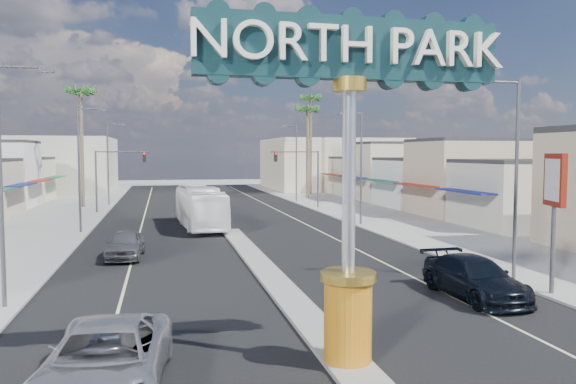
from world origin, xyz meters
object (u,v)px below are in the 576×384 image
traffic_signal_left (116,169)px  streetlight_r_mid (359,162)px  streetlight_r_near (513,169)px  palm_right_far (311,104)px  traffic_signal_right (301,168)px  gateway_sign (349,148)px  palm_right_mid (308,114)px  car_parked_left (125,244)px  streetlight_l_mid (81,163)px  city_bus (200,207)px  palm_left_far (81,98)px  suv_left (105,361)px  suv_right (474,278)px  bank_pylon_sign (555,188)px  streetlight_l_far (109,160)px  streetlight_l_near (5,173)px  streetlight_r_far (295,159)px

traffic_signal_left → streetlight_r_mid: bearing=-35.5°
streetlight_r_near → palm_right_far: bearing=85.0°
traffic_signal_left → traffic_signal_right: same height
gateway_sign → streetlight_r_near: bearing=37.6°
palm_right_mid → car_parked_left: (-19.87, -36.42, -9.82)m
streetlight_l_mid → streetlight_r_near: 28.90m
palm_right_mid → city_bus: bearing=-121.6°
palm_right_mid → traffic_signal_left: bearing=-151.6°
palm_left_far → suv_left: (6.76, -48.48, -10.66)m
traffic_signal_left → palm_right_mid: (22.18, 12.01, 6.33)m
suv_left → suv_right: bearing=29.9°
streetlight_r_near → bank_pylon_sign: 2.74m
streetlight_l_mid → streetlight_r_mid: same height
palm_right_far → gateway_sign: bearing=-104.0°
palm_right_mid → suv_right: bearing=-96.8°
streetlight_l_far → city_bus: 22.31m
streetlight_l_mid → city_bus: 9.27m
traffic_signal_left → streetlight_r_near: size_ratio=0.67×
palm_left_far → suv_left: palm_left_far is taller
suv_right → bank_pylon_sign: size_ratio=0.99×
traffic_signal_right → gateway_sign: bearing=-102.3°
traffic_signal_left → palm_right_far: (24.18, 18.01, 8.11)m
gateway_sign → car_parked_left: 19.58m
streetlight_l_near → streetlight_r_near: same height
palm_right_mid → palm_right_far: (2.00, 6.00, 1.78)m
palm_left_far → car_parked_left: bearing=-78.6°
streetlight_r_mid → car_parked_left: 20.65m
streetlight_r_mid → palm_left_far: palm_left_far is taller
streetlight_r_near → suv_left: (-16.67, -8.48, -4.23)m
streetlight_r_mid → streetlight_l_mid: bearing=180.0°
bank_pylon_sign → car_parked_left: bearing=161.1°
suv_right → car_parked_left: size_ratio=1.22×
traffic_signal_right → streetlight_r_far: streetlight_r_far is taller
palm_right_mid → streetlight_l_near: bearing=-117.0°
gateway_sign → streetlight_r_far: size_ratio=1.02×
traffic_signal_right → car_parked_left: bearing=-123.3°
streetlight_l_mid → streetlight_r_mid: bearing=0.0°
gateway_sign → city_bus: 30.04m
traffic_signal_right → city_bus: size_ratio=0.53×
palm_left_far → traffic_signal_left: bearing=-57.6°
suv_left → traffic_signal_left: bearing=99.1°
streetlight_r_near → car_parked_left: (-17.31, 9.58, -4.29)m
streetlight_l_mid → streetlight_r_near: (20.87, -20.00, 0.00)m
streetlight_r_far → palm_right_mid: size_ratio=0.74×
streetlight_r_near → streetlight_r_mid: bearing=90.0°
streetlight_r_near → car_parked_left: size_ratio=1.97×
palm_right_mid → palm_right_far: 6.57m
streetlight_r_far → car_parked_left: size_ratio=1.97×
streetlight_l_near → car_parked_left: bearing=69.6°
palm_left_far → city_bus: size_ratio=1.15×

